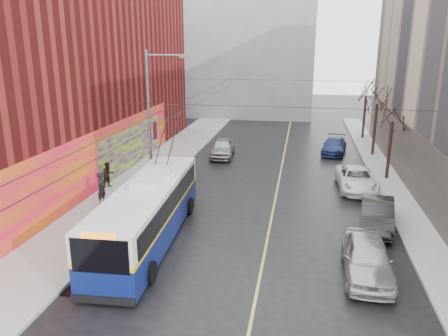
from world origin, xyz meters
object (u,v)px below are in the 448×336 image
Objects in this scene: trolleybus at (148,212)px; pedestrian_c at (160,169)px; tree_far at (367,88)px; pedestrian_a at (102,188)px; parked_car_d at (334,146)px; parked_car_c at (356,179)px; following_car at (222,148)px; streetlight_pole at (152,120)px; parked_car_b at (377,214)px; parked_car_a at (367,258)px; pedestrian_b at (108,175)px; tree_near at (394,110)px; tree_mid at (378,95)px.

trolleybus is 6.26× the size of pedestrian_c.
tree_far is 3.41× the size of pedestrian_a.
tree_far is 1.40× the size of parked_car_d.
parked_car_c is 1.12× the size of following_car.
streetlight_pole reaches higher than pedestrian_c.
parked_car_c is at bearing 101.28° from parked_car_b.
trolleybus is 2.50× the size of parked_car_d.
parked_car_a is 17.59m from pedestrian_b.
parked_car_c is at bearing -61.27° from pedestrian_a.
streetlight_pole is 4.38m from pedestrian_c.
streetlight_pole is 25.09m from tree_far.
parked_car_b is at bearing -102.75° from tree_near.
pedestrian_a is (-14.34, -15.83, 0.43)m from parked_car_d.
following_car is at bearing 160.63° from tree_near.
pedestrian_a is at bearing -161.31° from parked_car_c.
tree_far reaches higher than pedestrian_c.
trolleybus is at bearing -95.31° from following_car.
streetlight_pole reaches higher than parked_car_b.
parked_car_c is 16.30m from pedestrian_a.
pedestrian_b is (-0.96, 3.01, -0.10)m from pedestrian_a.
tree_mid is at bearing -90.00° from tree_far.
tree_far reaches higher than parked_car_c.
parked_car_b is at bearing -76.72° from parked_car_d.
streetlight_pole is 1.41× the size of tree_near.
streetlight_pole is 5.13m from pedestrian_b.
tree_mid reaches higher than parked_car_b.
pedestrian_a is at bearing 159.92° from parked_car_a.
pedestrian_a is (-17.54, -15.45, -4.14)m from tree_mid.
streetlight_pole is at bearing -167.40° from parked_car_c.
tree_mid is at bearing 2.22° from parked_car_d.
following_car is (-9.49, -2.92, 0.10)m from parked_car_d.
parked_car_b is 15.55m from pedestrian_a.
streetlight_pole is 0.77× the size of trolleybus.
pedestrian_b is (-16.13, -2.92, 0.29)m from parked_car_c.
parked_car_b reaches higher than parked_car_c.
pedestrian_a is at bearing -114.18° from following_car.
pedestrian_c is (-15.51, -17.79, -4.06)m from tree_far.
parked_car_c is (-0.37, 6.32, -0.05)m from parked_car_b.
pedestrian_b is (-15.34, 8.59, 0.20)m from parked_car_a.
trolleybus is at bearing -73.40° from streetlight_pole.
pedestrian_c is (-12.31, -11.17, 0.40)m from parked_car_d.
pedestrian_b is (-18.50, -12.44, -4.25)m from tree_mid.
parked_car_c is (-2.37, -2.52, -4.26)m from tree_near.
following_car is at bearing -168.68° from tree_mid.
trolleybus is 2.46× the size of parked_car_a.
trolleybus reaches higher than parked_car_b.
tree_far reaches higher than pedestrian_a.
tree_far is at bearing 79.18° from parked_car_c.
streetlight_pole reaches higher than parked_car_a.
pedestrian_b is at bearing 151.89° from parked_car_a.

